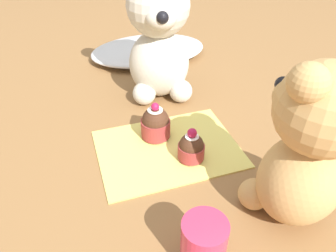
% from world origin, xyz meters
% --- Properties ---
extents(ground_plane, '(4.00, 4.00, 0.00)m').
position_xyz_m(ground_plane, '(0.00, 0.00, 0.00)').
color(ground_plane, olive).
extents(knitted_placemat, '(0.27, 0.20, 0.01)m').
position_xyz_m(knitted_placemat, '(0.00, 0.00, 0.00)').
color(knitted_placemat, '#E0D166').
rests_on(knitted_placemat, ground_plane).
extents(tulle_cloth, '(0.33, 0.22, 0.04)m').
position_xyz_m(tulle_cloth, '(0.08, 0.42, 0.02)').
color(tulle_cloth, silver).
rests_on(tulle_cloth, ground_plane).
extents(teddy_bear_cream, '(0.16, 0.16, 0.29)m').
position_xyz_m(teddy_bear_cream, '(0.05, 0.20, 0.14)').
color(teddy_bear_cream, beige).
rests_on(teddy_bear_cream, ground_plane).
extents(teddy_bear_tan, '(0.14, 0.15, 0.26)m').
position_xyz_m(teddy_bear_tan, '(0.13, -0.20, 0.13)').
color(teddy_bear_tan, tan).
rests_on(teddy_bear_tan, ground_plane).
extents(cupcake_near_cream_bear, '(0.06, 0.06, 0.08)m').
position_xyz_m(cupcake_near_cream_bear, '(-0.01, 0.04, 0.03)').
color(cupcake_near_cream_bear, '#993333').
rests_on(cupcake_near_cream_bear, knitted_placemat).
extents(cupcake_near_tan_bear, '(0.05, 0.05, 0.06)m').
position_xyz_m(cupcake_near_tan_bear, '(0.03, -0.04, 0.03)').
color(cupcake_near_tan_bear, '#993333').
rests_on(cupcake_near_tan_bear, knitted_placemat).
extents(juice_glass, '(0.06, 0.06, 0.08)m').
position_xyz_m(juice_glass, '(-0.03, -0.24, 0.04)').
color(juice_glass, '#DB3356').
rests_on(juice_glass, ground_plane).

